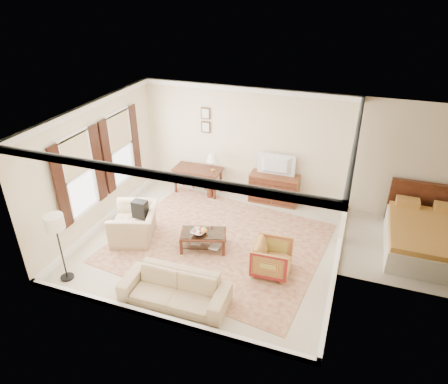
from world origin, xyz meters
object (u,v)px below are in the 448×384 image
Objects in this scene: tv at (276,159)px; club_armchair at (134,219)px; sideboard at (274,189)px; writing_desk at (198,172)px; striped_armchair at (272,256)px; coffee_table at (203,236)px; sofa at (174,285)px.

club_armchair is (-2.56, -2.61, -0.74)m from tv.
writing_desk is at bearing -175.82° from sideboard.
sideboard is 1.66× the size of striped_armchair.
sofa reaches higher than coffee_table.
sofa is (-1.46, -1.40, 0.01)m from striped_armchair.
club_armchair is at bearing -175.31° from coffee_table.
writing_desk is 0.66× the size of sofa.
striped_armchair is at bearing -77.55° from sideboard.
writing_desk is 2.61m from coffee_table.
club_armchair reaches higher than writing_desk.
coffee_table is 0.96× the size of club_armchair.
striped_armchair is (0.61, -2.76, -0.86)m from tv.
sofa is at bearing 131.29° from striped_armchair.
striped_armchair reaches higher than coffee_table.
sideboard is 0.64× the size of sofa.
writing_desk is 1.03× the size of sideboard.
writing_desk is at bearing 115.15° from coffee_table.
striped_armchair is at bearing 68.60° from club_armchair.
sofa is at bearing 29.30° from club_armchair.
tv reaches higher than coffee_table.
writing_desk is at bearing 42.97° from striped_armchair.
tv is (2.07, 0.13, 0.64)m from writing_desk.
tv is at bearing 9.96° from striped_armchair.
coffee_table is at bearing 93.18° from sofa.
sofa is (0.13, -1.69, 0.08)m from coffee_table.
sofa is (1.72, -1.55, -0.11)m from club_armchair.
writing_desk is 3.77m from striped_armchair.
coffee_table is 1.61m from club_armchair.
striped_armchair is 0.67× the size of club_armchair.
tv is at bearing 3.63° from writing_desk.
club_armchair is (-0.49, -2.48, -0.10)m from writing_desk.
sofa reaches higher than striped_armchair.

